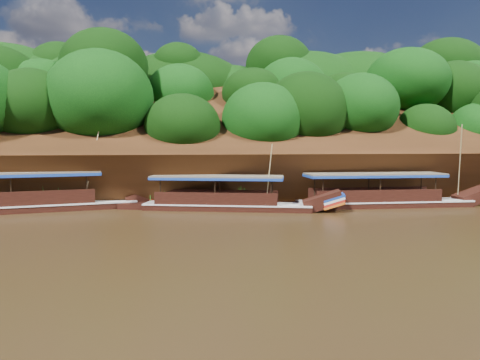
# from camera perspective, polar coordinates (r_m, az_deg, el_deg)

# --- Properties ---
(ground) EXTENTS (160.00, 160.00, 0.00)m
(ground) POSITION_cam_1_polar(r_m,az_deg,el_deg) (24.87, 2.39, -6.00)
(ground) COLOR black
(ground) RESTS_ON ground
(riverbank) EXTENTS (120.00, 30.06, 19.40)m
(riverbank) POSITION_cam_1_polar(r_m,az_deg,el_deg) (47.02, -3.09, 1.32)
(riverbank) COLOR black
(riverbank) RESTS_ON ground
(boat_0) EXTENTS (14.86, 2.80, 6.27)m
(boat_0) POSITION_cam_1_polar(r_m,az_deg,el_deg) (35.17, 18.32, -2.22)
(boat_0) COLOR black
(boat_0) RESTS_ON ground
(boat_1) EXTENTS (13.46, 5.41, 4.90)m
(boat_1) POSITION_cam_1_polar(r_m,az_deg,el_deg) (31.67, -0.29, -2.74)
(boat_1) COLOR black
(boat_1) RESTS_ON ground
(boat_2) EXTENTS (16.77, 5.85, 7.07)m
(boat_2) POSITION_cam_1_polar(r_m,az_deg,el_deg) (34.15, -23.06, -2.46)
(boat_2) COLOR black
(boat_2) RESTS_ON ground
(reeds) EXTENTS (49.11, 2.15, 2.28)m
(reeds) POSITION_cam_1_polar(r_m,az_deg,el_deg) (33.94, -5.51, -1.61)
(reeds) COLOR #2C6419
(reeds) RESTS_ON ground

